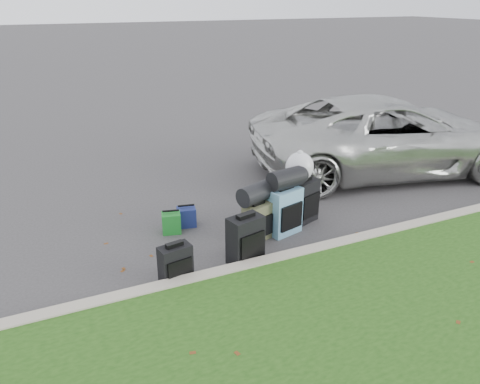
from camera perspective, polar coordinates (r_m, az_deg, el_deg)
name	(u,v)px	position (r m, az deg, el deg)	size (l,w,h in m)	color
ground	(252,231)	(6.77, 1.48, -4.75)	(120.00, 120.00, 0.00)	#383535
curb	(287,259)	(5.97, 5.74, -8.12)	(120.00, 0.18, 0.15)	#9E937F
suv	(388,135)	(9.32, 17.55, 6.66)	(2.36, 5.12, 1.42)	#B7B7B2
suitcase_small_black	(176,264)	(5.59, -7.87, -8.69)	(0.38, 0.21, 0.47)	black
suitcase_large_black_left	(245,240)	(5.88, 0.67, -5.86)	(0.44, 0.26, 0.63)	black
suitcase_olive	(257,222)	(6.45, 2.12, -3.63)	(0.38, 0.24, 0.53)	#3F4029
suitcase_teal	(284,211)	(6.61, 5.39, -2.32)	(0.47, 0.28, 0.67)	slate
suitcase_large_black_right	(304,201)	(7.00, 7.75, -1.09)	(0.43, 0.26, 0.65)	black
tote_green	(171,223)	(6.74, -8.37, -3.74)	(0.26, 0.21, 0.30)	#1B7925
tote_navy	(187,217)	(6.91, -6.53, -3.02)	(0.27, 0.21, 0.28)	navy
duffel_left	(256,193)	(6.33, 1.92, -0.17)	(0.27, 0.27, 0.50)	black
duffel_right	(286,179)	(6.46, 5.64, 1.63)	(0.28, 0.28, 0.49)	black
trash_bag	(300,167)	(6.81, 7.27, 3.06)	(0.41, 0.41, 0.41)	silver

